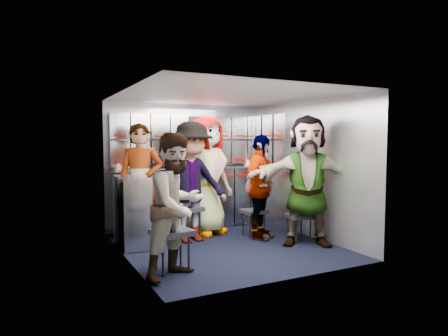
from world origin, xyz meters
name	(u,v)px	position (x,y,z in m)	size (l,w,h in m)	color
floor	(227,246)	(0.00, 0.00, 0.00)	(3.00, 3.00, 0.00)	black
wall_back	(187,165)	(0.00, 1.50, 1.05)	(2.80, 0.04, 2.10)	#9498A1
wall_left	(126,176)	(-1.40, 0.00, 1.05)	(0.04, 3.00, 2.10)	#9498A1
wall_right	(307,168)	(1.40, 0.00, 1.05)	(0.04, 3.00, 2.10)	#9498A1
ceiling	(227,95)	(0.00, 0.00, 2.10)	(2.80, 3.00, 0.02)	silver
cart_bank_back	(192,199)	(0.00, 1.29, 0.49)	(2.68, 0.38, 0.99)	gray
cart_bank_left	(132,212)	(-1.19, 0.56, 0.49)	(0.38, 0.76, 0.99)	gray
counter	(192,168)	(0.00, 1.29, 1.01)	(2.68, 0.42, 0.03)	#B3B6BB
locker_bank_back	(190,140)	(0.00, 1.35, 1.49)	(2.68, 0.28, 0.82)	gray
locker_bank_right	(274,140)	(1.25, 0.70, 1.49)	(0.28, 1.00, 0.82)	gray
right_cabinet	(277,199)	(1.25, 0.60, 0.50)	(0.28, 1.20, 1.00)	gray
coffee_niche	(199,141)	(0.18, 1.41, 1.47)	(0.46, 0.16, 0.84)	black
red_latch_strip	(196,177)	(0.00, 1.09, 0.88)	(2.60, 0.02, 0.03)	#950301
jump_seat_near_left	(172,234)	(-1.05, -0.70, 0.43)	(0.46, 0.45, 0.48)	black
jump_seat_mid_left	(187,210)	(-0.34, 0.64, 0.43)	(0.45, 0.44, 0.49)	black
jump_seat_center	(202,208)	(0.06, 0.99, 0.38)	(0.47, 0.46, 0.43)	black
jump_seat_mid_right	(254,213)	(0.64, 0.34, 0.37)	(0.36, 0.35, 0.41)	black
jump_seat_near_right	(299,218)	(1.05, -0.26, 0.36)	(0.41, 0.40, 0.40)	black
attendant_standing	(141,184)	(-1.05, 0.63, 0.86)	(0.63, 0.41, 1.73)	black
attendant_arc_a	(177,205)	(-1.05, -0.88, 0.78)	(0.76, 0.59, 1.57)	black
attendant_arc_b	(191,182)	(-0.34, 0.46, 0.88)	(1.13, 0.65, 1.75)	black
attendant_arc_c	(207,175)	(0.06, 0.81, 0.93)	(0.91, 0.59, 1.86)	black
attendant_arc_d	(260,187)	(0.64, 0.16, 0.78)	(0.92, 0.38, 1.57)	black
attendant_arc_e	(307,180)	(1.05, -0.44, 0.92)	(1.71, 0.54, 1.85)	black
bottle_left	(169,160)	(-0.42, 1.24, 1.16)	(0.07, 0.07, 0.26)	white
bottle_mid	(201,159)	(0.14, 1.24, 1.17)	(0.06, 0.06, 0.28)	white
bottle_right	(246,159)	(1.01, 1.24, 1.14)	(0.07, 0.07, 0.23)	white
cup_left	(118,166)	(-1.24, 1.23, 1.08)	(0.09, 0.09, 0.11)	tan
cup_right	(247,163)	(1.04, 1.23, 1.08)	(0.08, 0.08, 0.11)	tan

